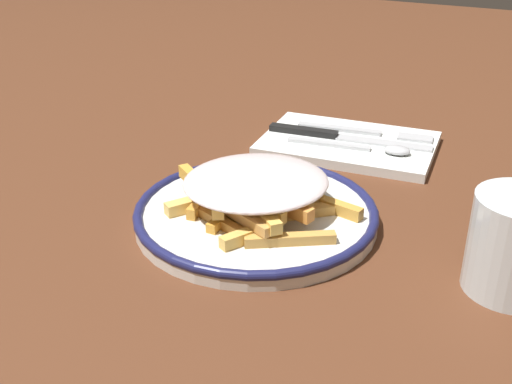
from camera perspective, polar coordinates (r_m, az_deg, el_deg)
ground_plane at (r=0.64m, az=0.00°, el=-2.71°), size 2.60×2.60×0.00m
plate at (r=0.64m, az=0.00°, el=-1.93°), size 0.24×0.24×0.02m
fries_heap at (r=0.63m, az=0.14°, el=0.22°), size 0.20×0.20×0.04m
napkin at (r=0.83m, az=8.24°, el=4.27°), size 0.16×0.22×0.01m
fork at (r=0.85m, az=9.70°, el=5.32°), size 0.04×0.18×0.01m
knife at (r=0.83m, az=7.00°, el=5.03°), size 0.04×0.21×0.01m
spoon at (r=0.79m, az=10.12°, el=3.92°), size 0.04×0.15×0.01m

